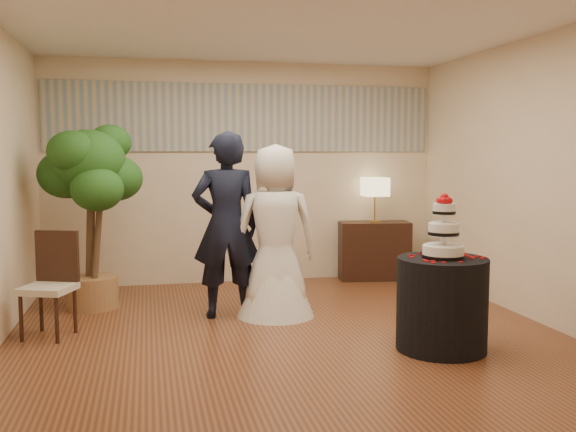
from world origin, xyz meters
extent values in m
cube|color=brown|center=(0.00, 0.00, 0.00)|extent=(5.00, 5.00, 0.00)
cube|color=white|center=(0.00, 0.00, 2.80)|extent=(5.00, 5.00, 0.00)
cube|color=beige|center=(0.00, 2.50, 1.40)|extent=(5.00, 0.06, 2.80)
cube|color=beige|center=(0.00, -2.50, 1.40)|extent=(5.00, 0.06, 2.80)
cube|color=beige|center=(2.50, 0.00, 1.40)|extent=(0.06, 5.00, 2.80)
cube|color=#A0A297|center=(0.00, 2.48, 2.10)|extent=(4.90, 0.02, 0.85)
imported|color=black|center=(-0.46, 0.74, 0.94)|extent=(0.69, 0.46, 1.87)
imported|color=white|center=(0.03, 0.67, 0.87)|extent=(0.86, 0.80, 1.75)
cylinder|color=black|center=(1.18, -0.74, 0.39)|extent=(0.82, 0.82, 0.79)
cube|color=black|center=(1.67, 2.25, 0.38)|extent=(0.96, 0.54, 0.76)
camera|label=1|loc=(-1.23, -5.64, 1.67)|focal=40.00mm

